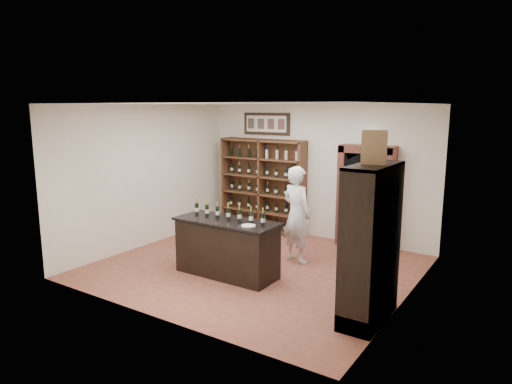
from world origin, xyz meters
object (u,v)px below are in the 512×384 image
tasting_counter (227,248)px  counter_bottle_0 (197,209)px  wine_crate (374,147)px  wine_shelf (263,185)px  side_cabinet (372,269)px  shopkeeper (297,214)px

tasting_counter → counter_bottle_0: counter_bottle_0 is taller
tasting_counter → wine_crate: 3.32m
wine_shelf → side_cabinet: same height
wine_crate → tasting_counter: bearing=163.1°
tasting_counter → shopkeeper: bearing=62.5°
wine_shelf → shopkeeper: wine_shelf is taller
side_cabinet → wine_crate: size_ratio=4.90×
side_cabinet → wine_crate: (-0.05, -0.01, 1.67)m
wine_crate → shopkeeper: bearing=130.5°
wine_shelf → counter_bottle_0: (0.38, -2.88, 0.01)m
side_cabinet → wine_crate: bearing=-168.1°
counter_bottle_0 → shopkeeper: shopkeeper is taller
shopkeeper → tasting_counter: bearing=79.4°
side_cabinet → shopkeeper: side_cabinet is taller
tasting_counter → side_cabinet: bearing=-6.3°
wine_shelf → side_cabinet: 5.02m
wine_shelf → shopkeeper: bearing=-42.2°
side_cabinet → shopkeeper: (-2.04, 1.61, 0.18)m
wine_shelf → wine_crate: (3.78, -3.24, 1.32)m
tasting_counter → wine_crate: bearing=-6.6°
shopkeeper → wine_crate: size_ratio=4.14×
side_cabinet → shopkeeper: bearing=141.7°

